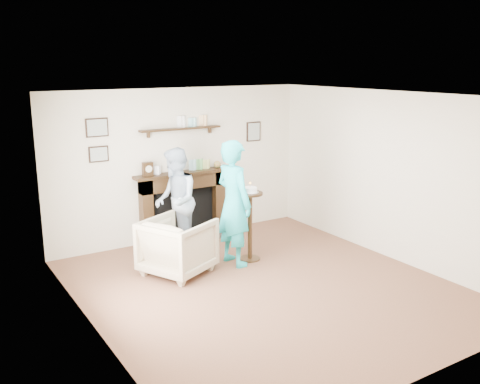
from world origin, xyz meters
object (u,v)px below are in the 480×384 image
pedestal_table (250,213)px  woman (234,263)px  armchair (178,273)px  man (177,251)px

pedestal_table → woman: bearing=-178.8°
armchair → pedestal_table: (1.15, -0.09, 0.73)m
pedestal_table → armchair: bearing=175.3°
armchair → man: size_ratio=0.53×
woman → pedestal_table: size_ratio=1.54×
armchair → pedestal_table: pedestal_table is taller
man → pedestal_table: size_ratio=1.37×
man → pedestal_table: pedestal_table is taller
woman → pedestal_table: bearing=-94.5°
man → armchair: bearing=-4.6°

